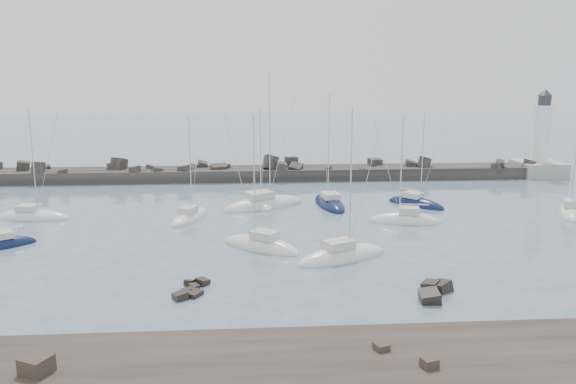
{
  "coord_description": "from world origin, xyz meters",
  "views": [
    {
      "loc": [
        -0.02,
        -49.05,
        16.01
      ],
      "look_at": [
        4.27,
        12.0,
        3.28
      ],
      "focal_mm": 35.0,
      "sensor_mm": 36.0,
      "label": 1
    }
  ],
  "objects_px": {
    "sailboat_13": "(330,204)",
    "sailboat_9": "(405,221)",
    "sailboat_4": "(264,206)",
    "sailboat_12": "(571,213)",
    "sailboat_14": "(32,218)",
    "sailboat_6": "(260,203)",
    "sailboat_7": "(342,257)",
    "sailboat_8": "(416,204)",
    "sailboat_5": "(261,247)",
    "lighthouse": "(539,157)",
    "sailboat_2": "(0,246)",
    "sailboat_3": "(190,218)"
  },
  "relations": [
    {
      "from": "sailboat_14",
      "to": "sailboat_6",
      "type": "bearing_deg",
      "value": 11.84
    },
    {
      "from": "sailboat_2",
      "to": "sailboat_8",
      "type": "distance_m",
      "value": 46.94
    },
    {
      "from": "sailboat_5",
      "to": "sailboat_7",
      "type": "xyz_separation_m",
      "value": [
        7.13,
        -3.6,
        -0.0
      ]
    },
    {
      "from": "sailboat_7",
      "to": "sailboat_9",
      "type": "distance_m",
      "value": 15.02
    },
    {
      "from": "sailboat_4",
      "to": "sailboat_5",
      "type": "height_order",
      "value": "sailboat_4"
    },
    {
      "from": "sailboat_6",
      "to": "sailboat_14",
      "type": "xyz_separation_m",
      "value": [
        -26.03,
        -5.46,
        -0.01
      ]
    },
    {
      "from": "sailboat_4",
      "to": "sailboat_6",
      "type": "xyz_separation_m",
      "value": [
        -0.45,
        1.3,
        -0.01
      ]
    },
    {
      "from": "sailboat_2",
      "to": "sailboat_14",
      "type": "distance_m",
      "value": 10.98
    },
    {
      "from": "sailboat_6",
      "to": "sailboat_8",
      "type": "relative_size",
      "value": 1.03
    },
    {
      "from": "sailboat_8",
      "to": "sailboat_2",
      "type": "bearing_deg",
      "value": -161.96
    },
    {
      "from": "sailboat_13",
      "to": "sailboat_9",
      "type": "bearing_deg",
      "value": -51.0
    },
    {
      "from": "sailboat_2",
      "to": "sailboat_5",
      "type": "bearing_deg",
      "value": -4.77
    },
    {
      "from": "sailboat_8",
      "to": "sailboat_9",
      "type": "bearing_deg",
      "value": -113.92
    },
    {
      "from": "sailboat_3",
      "to": "sailboat_4",
      "type": "distance_m",
      "value": 10.21
    },
    {
      "from": "sailboat_5",
      "to": "sailboat_12",
      "type": "relative_size",
      "value": 0.99
    },
    {
      "from": "sailboat_5",
      "to": "sailboat_13",
      "type": "height_order",
      "value": "sailboat_13"
    },
    {
      "from": "sailboat_2",
      "to": "sailboat_4",
      "type": "relative_size",
      "value": 0.61
    },
    {
      "from": "sailboat_8",
      "to": "sailboat_9",
      "type": "distance_m",
      "value": 8.99
    },
    {
      "from": "sailboat_5",
      "to": "sailboat_12",
      "type": "height_order",
      "value": "sailboat_12"
    },
    {
      "from": "sailboat_8",
      "to": "sailboat_13",
      "type": "relative_size",
      "value": 0.85
    },
    {
      "from": "lighthouse",
      "to": "sailboat_7",
      "type": "xyz_separation_m",
      "value": [
        -38.86,
        -39.8,
        -2.94
      ]
    },
    {
      "from": "sailboat_8",
      "to": "sailboat_6",
      "type": "bearing_deg",
      "value": 174.55
    },
    {
      "from": "sailboat_5",
      "to": "sailboat_8",
      "type": "height_order",
      "value": "sailboat_5"
    },
    {
      "from": "sailboat_6",
      "to": "sailboat_7",
      "type": "distance_m",
      "value": 23.11
    },
    {
      "from": "lighthouse",
      "to": "sailboat_7",
      "type": "height_order",
      "value": "lighthouse"
    },
    {
      "from": "sailboat_3",
      "to": "sailboat_13",
      "type": "height_order",
      "value": "sailboat_13"
    },
    {
      "from": "sailboat_5",
      "to": "sailboat_13",
      "type": "xyz_separation_m",
      "value": [
        8.99,
        17.26,
        -0.01
      ]
    },
    {
      "from": "sailboat_8",
      "to": "sailboat_12",
      "type": "relative_size",
      "value": 0.93
    },
    {
      "from": "sailboat_4",
      "to": "sailboat_9",
      "type": "relative_size",
      "value": 1.37
    },
    {
      "from": "sailboat_5",
      "to": "sailboat_14",
      "type": "height_order",
      "value": "sailboat_5"
    },
    {
      "from": "sailboat_4",
      "to": "sailboat_12",
      "type": "bearing_deg",
      "value": -10.39
    },
    {
      "from": "sailboat_7",
      "to": "sailboat_9",
      "type": "relative_size",
      "value": 1.14
    },
    {
      "from": "sailboat_4",
      "to": "sailboat_6",
      "type": "relative_size",
      "value": 1.35
    },
    {
      "from": "sailboat_6",
      "to": "sailboat_13",
      "type": "xyz_separation_m",
      "value": [
        8.73,
        -1.21,
        -0.0
      ]
    },
    {
      "from": "sailboat_6",
      "to": "sailboat_9",
      "type": "distance_m",
      "value": 18.83
    },
    {
      "from": "sailboat_9",
      "to": "sailboat_12",
      "type": "xyz_separation_m",
      "value": [
        20.4,
        2.21,
        0.0
      ]
    },
    {
      "from": "sailboat_8",
      "to": "sailboat_13",
      "type": "distance_m",
      "value": 10.85
    },
    {
      "from": "sailboat_12",
      "to": "sailboat_14",
      "type": "xyz_separation_m",
      "value": [
        -62.35,
        2.41,
        -0.02
      ]
    },
    {
      "from": "lighthouse",
      "to": "sailboat_5",
      "type": "xyz_separation_m",
      "value": [
        -45.99,
        -36.21,
        -2.94
      ]
    },
    {
      "from": "sailboat_7",
      "to": "sailboat_14",
      "type": "xyz_separation_m",
      "value": [
        -32.9,
        16.61,
        -0.01
      ]
    },
    {
      "from": "sailboat_3",
      "to": "sailboat_8",
      "type": "height_order",
      "value": "sailboat_8"
    },
    {
      "from": "sailboat_9",
      "to": "sailboat_2",
      "type": "bearing_deg",
      "value": -171.24
    },
    {
      "from": "sailboat_13",
      "to": "sailboat_7",
      "type": "bearing_deg",
      "value": -95.1
    },
    {
      "from": "sailboat_13",
      "to": "sailboat_4",
      "type": "bearing_deg",
      "value": -179.37
    },
    {
      "from": "sailboat_4",
      "to": "sailboat_12",
      "type": "height_order",
      "value": "sailboat_4"
    },
    {
      "from": "sailboat_6",
      "to": "sailboat_8",
      "type": "bearing_deg",
      "value": -5.45
    },
    {
      "from": "sailboat_9",
      "to": "sailboat_14",
      "type": "bearing_deg",
      "value": 173.71
    },
    {
      "from": "sailboat_2",
      "to": "sailboat_8",
      "type": "bearing_deg",
      "value": 18.04
    },
    {
      "from": "sailboat_2",
      "to": "sailboat_7",
      "type": "height_order",
      "value": "sailboat_7"
    },
    {
      "from": "sailboat_6",
      "to": "sailboat_7",
      "type": "height_order",
      "value": "sailboat_7"
    }
  ]
}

